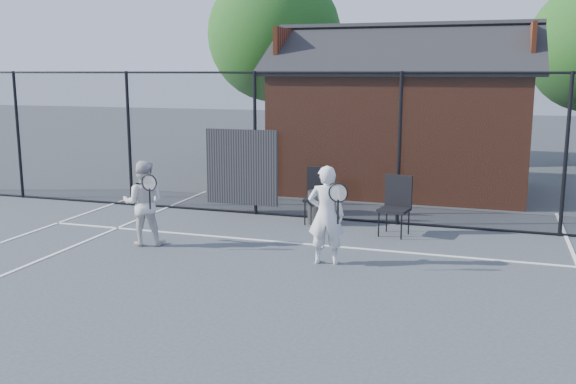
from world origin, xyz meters
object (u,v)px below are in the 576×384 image
(clubhouse, at_px, (402,127))
(player_front, at_px, (326,215))
(player_back, at_px, (144,203))
(chair_left, at_px, (318,197))
(chair_right, at_px, (394,207))
(waste_bin, at_px, (319,207))

(clubhouse, xyz_separation_m, player_front, (-0.19, -6.99, -0.82))
(player_back, relative_size, chair_left, 1.36)
(chair_left, bearing_deg, player_front, -76.99)
(player_back, relative_size, chair_right, 1.38)
(chair_right, distance_m, waste_bin, 1.66)
(player_back, bearing_deg, clubhouse, 62.97)
(waste_bin, bearing_deg, chair_right, -17.70)
(player_back, bearing_deg, player_front, -2.27)
(chair_left, relative_size, waste_bin, 1.65)
(clubhouse, relative_size, chair_left, 5.97)
(player_back, bearing_deg, chair_right, 25.70)
(player_front, xyz_separation_m, chair_left, (-0.84, 2.59, -0.24))
(clubhouse, relative_size, chair_right, 6.03)
(player_front, height_order, chair_left, player_front)
(player_back, height_order, chair_right, player_back)
(player_back, distance_m, waste_bin, 3.53)
(chair_left, xyz_separation_m, chair_right, (1.59, -0.50, -0.01))
(waste_bin, bearing_deg, chair_left, 180.00)
(clubhouse, bearing_deg, chair_right, -83.39)
(clubhouse, height_order, waste_bin, clubhouse)
(chair_left, xyz_separation_m, waste_bin, (0.03, 0.00, -0.21))
(chair_left, distance_m, chair_right, 1.67)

